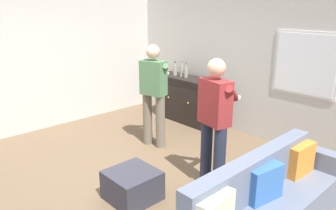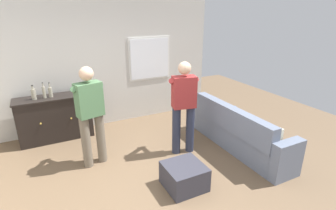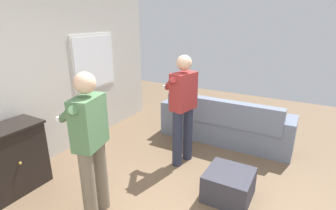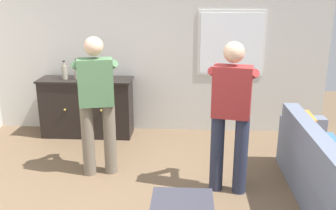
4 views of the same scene
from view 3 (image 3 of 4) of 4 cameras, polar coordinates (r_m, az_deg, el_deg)
The scene contains 5 objects.
wall_back_with_window at distance 4.35m, azimuth -26.60°, elevation 6.36°, with size 5.20×0.15×2.80m.
couch at distance 4.81m, azimuth 11.95°, elevation -4.28°, with size 0.57×2.34×0.85m.
ottoman at distance 3.52m, azimuth 13.08°, elevation -16.56°, with size 0.56×0.56×0.36m, color #33333D.
person_standing_left at distance 2.91m, azimuth -16.64°, elevation -7.54°, with size 0.54×0.51×1.68m.
person_standing_right at distance 3.88m, azimuth 3.21°, elevation -0.07°, with size 0.55×0.51×1.68m.
Camera 3 is at (-2.35, -0.90, 2.19)m, focal length 28.00 mm.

